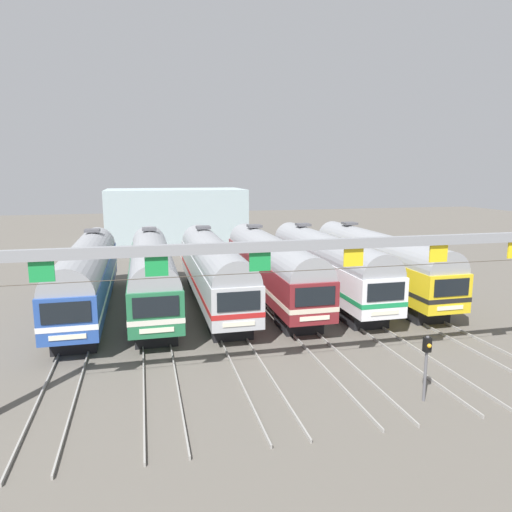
{
  "coord_description": "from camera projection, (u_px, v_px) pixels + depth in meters",
  "views": [
    {
      "loc": [
        -6.74,
        -31.98,
        9.27
      ],
      "look_at": [
        1.59,
        2.44,
        2.93
      ],
      "focal_mm": 32.9,
      "sensor_mm": 36.0,
      "label": 1
    }
  ],
  "objects": [
    {
      "name": "commuter_train_white",
      "position": [
        325.0,
        262.0,
        34.77
      ],
      "size": [
        2.88,
        18.06,
        5.05
      ],
      "color": "white",
      "rests_on": "ground"
    },
    {
      "name": "commuter_train_maroon",
      "position": [
        271.0,
        265.0,
        33.8
      ],
      "size": [
        2.88,
        18.06,
        5.05
      ],
      "color": "maroon",
      "rests_on": "ground"
    },
    {
      "name": "commuter_train_stainless",
      "position": [
        213.0,
        268.0,
        32.83
      ],
      "size": [
        2.88,
        18.06,
        5.05
      ],
      "color": "#B2B5BA",
      "rests_on": "ground"
    },
    {
      "name": "yard_signal_mast",
      "position": [
        427.0,
        356.0,
        18.95
      ],
      "size": [
        0.28,
        0.35,
        2.78
      ],
      "color": "#59595E",
      "rests_on": "ground"
    },
    {
      "name": "commuter_train_yellow",
      "position": [
        377.0,
        260.0,
        35.74
      ],
      "size": [
        2.88,
        18.06,
        5.05
      ],
      "color": "gold",
      "rests_on": "ground"
    },
    {
      "name": "maintenance_building",
      "position": [
        176.0,
        214.0,
        64.96
      ],
      "size": [
        18.5,
        10.0,
        6.99
      ],
      "primitive_type": "cube",
      "color": "#9EB2B7",
      "rests_on": "ground"
    },
    {
      "name": "ground_plane",
      "position": [
        242.0,
        303.0,
        33.79
      ],
      "size": [
        160.0,
        160.0,
        0.0
      ],
      "primitive_type": "plane",
      "color": "#5B564F"
    },
    {
      "name": "track_bed",
      "position": [
        209.0,
        260.0,
        50.04
      ],
      "size": [
        22.48,
        70.0,
        0.15
      ],
      "color": "gray",
      "rests_on": "ground"
    },
    {
      "name": "catenary_gantry",
      "position": [
        308.0,
        266.0,
        19.93
      ],
      "size": [
        26.22,
        0.44,
        6.97
      ],
      "color": "gray",
      "rests_on": "ground"
    },
    {
      "name": "commuter_train_green",
      "position": [
        152.0,
        270.0,
        31.86
      ],
      "size": [
        2.88,
        18.06,
        5.05
      ],
      "color": "#236B42",
      "rests_on": "ground"
    },
    {
      "name": "commuter_train_blue",
      "position": [
        87.0,
        274.0,
        30.88
      ],
      "size": [
        2.88,
        18.06,
        5.05
      ],
      "color": "#284C9E",
      "rests_on": "ground"
    }
  ]
}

